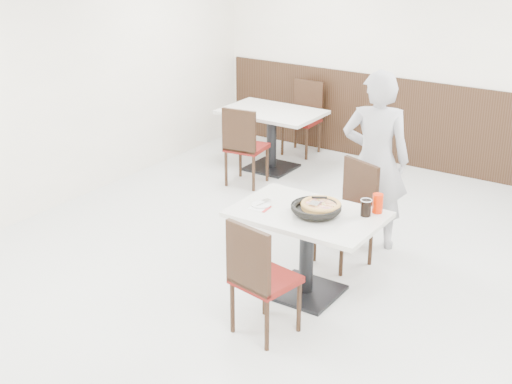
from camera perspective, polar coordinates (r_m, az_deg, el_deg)
The scene contains 20 objects.
floor at distance 6.29m, azimuth 2.42°, elevation -7.27°, with size 7.00×7.00×0.00m, color #B0B0AB.
wall_back at distance 8.84m, azimuth 14.62°, elevation 10.35°, with size 6.00×0.04×2.80m, color silver.
wall_left at distance 7.67m, azimuth -17.16°, elevation 8.40°, with size 0.04×7.00×2.80m, color silver.
wainscot_back at distance 9.02m, azimuth 14.06°, elevation 5.04°, with size 5.90×0.03×1.10m, color black.
main_table at distance 5.96m, azimuth 4.06°, elevation -4.94°, with size 1.20×0.80×0.75m, color silver, non-canonical shape.
chair_near at distance 5.38m, azimuth 0.80°, elevation -6.80°, with size 0.42×0.42×0.95m, color black, non-canonical shape.
chair_far at distance 6.46m, azimuth 7.04°, elevation -1.86°, with size 0.42×0.42×0.95m, color black, non-canonical shape.
trivet at distance 5.78m, azimuth 5.11°, elevation -1.56°, with size 0.12×0.12×0.04m, color black.
pizza_pan at distance 5.74m, azimuth 4.82°, elevation -1.47°, with size 0.38×0.38×0.01m, color black.
pizza at distance 5.77m, azimuth 5.22°, elevation -1.16°, with size 0.32×0.32×0.02m, color gold.
pizza_server at distance 5.74m, azimuth 4.70°, elevation -0.89°, with size 0.08×0.10×0.00m, color silver.
napkin at distance 5.88m, azimuth 0.26°, elevation -1.23°, with size 0.14×0.14×0.00m, color white.
side_plate at distance 5.91m, azimuth 0.39°, elevation -1.03°, with size 0.16×0.16×0.01m, color white.
fork at distance 5.91m, azimuth 0.55°, elevation -0.93°, with size 0.01×0.14×0.00m, color silver.
cola_glass at distance 5.77m, azimuth 8.78°, elevation -1.29°, with size 0.09×0.09×0.13m, color black.
red_cup at distance 5.84m, azimuth 9.71°, elevation -0.90°, with size 0.09×0.09×0.16m, color red.
diner_person at distance 6.73m, azimuth 9.54°, elevation 2.50°, with size 0.63×0.41×1.72m, color #9E9DA2.
bg_table_left at distance 8.85m, azimuth 1.25°, elevation 4.19°, with size 1.20×0.80×0.75m, color silver, non-canonical shape.
bg_chair_left_near at distance 8.32m, azimuth -0.75°, elevation 3.75°, with size 0.42×0.42×0.95m, color black, non-canonical shape.
bg_chair_left_far at distance 9.40m, azimuth 3.65°, elevation 5.85°, with size 0.42×0.42×0.95m, color black, non-canonical shape.
Camera 1 is at (2.81, -4.72, 3.05)m, focal length 50.00 mm.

